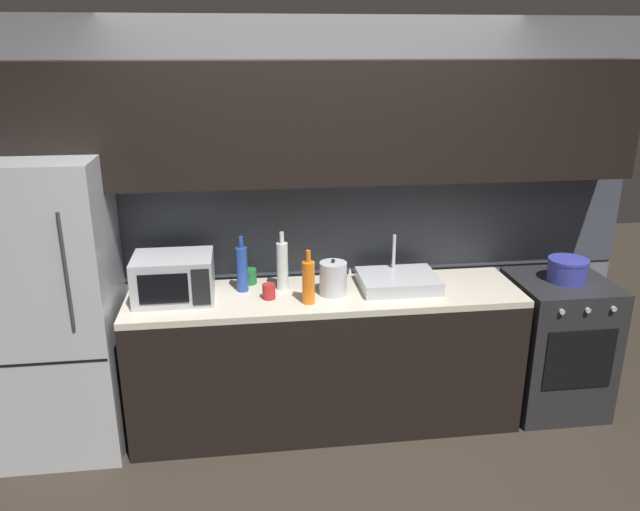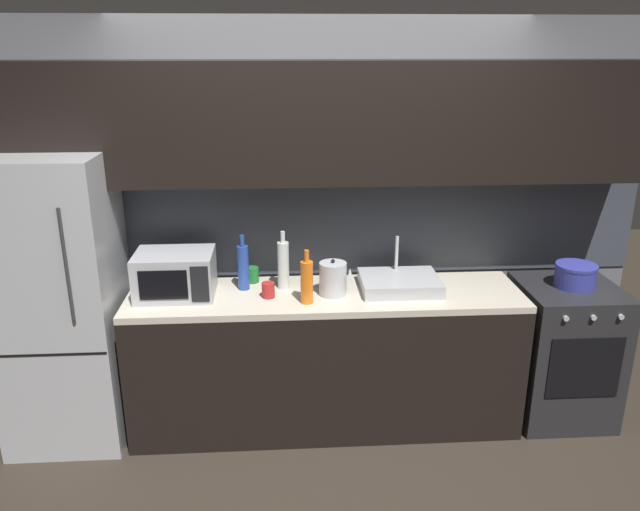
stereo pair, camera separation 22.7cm
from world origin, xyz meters
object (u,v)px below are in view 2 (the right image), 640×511
Objects in this scene: mug_red at (268,290)px; wine_bottle_clear at (283,264)px; refrigerator at (61,302)px; microwave at (175,274)px; mug_green at (252,275)px; wine_bottle_blue at (243,267)px; wine_bottle_orange at (307,281)px; kettle at (333,279)px; cooking_pot at (575,276)px; oven_range at (562,351)px.

wine_bottle_clear is at bearing 57.66° from mug_red.
refrigerator reaches higher than mug_red.
microwave is 1.26× the size of wine_bottle_clear.
microwave reaches higher than mug_green.
wine_bottle_blue is 0.25m from wine_bottle_clear.
mug_red is (-0.23, 0.09, -0.09)m from wine_bottle_orange.
kettle is at bearing 35.18° from wine_bottle_orange.
refrigerator is at bearing -178.45° from microwave.
wine_bottle_orange is at bearing -175.13° from cooking_pot.
mug_red is at bearing -178.57° from oven_range.
oven_range is 2.51m from microwave.
cooking_pot is at bearing -6.00° from mug_green.
cooking_pot reaches higher than mug_green.
microwave is 4.99× the size of mug_red.
wine_bottle_orange reaches higher than microwave.
cooking_pot is at bearing 0.00° from refrigerator.
wine_bottle_clear reaches higher than kettle.
kettle is 0.55m from mug_green.
mug_green is 1.05× the size of mug_red.
wine_bottle_orange reaches higher than oven_range.
kettle is (0.94, -0.05, -0.03)m from microwave.
microwave is at bearing 179.57° from cooking_pot.
refrigerator reaches higher than microwave.
wine_bottle_orange is 3.50× the size of mug_red.
mug_red is at bearing -2.25° from refrigerator.
wine_bottle_blue reaches higher than mug_red.
wine_bottle_orange is at bearing -175.13° from oven_range.
wine_bottle_orange is (-1.66, -0.14, 0.58)m from oven_range.
mug_green is at bearing 154.15° from kettle.
kettle is at bearing -12.97° from wine_bottle_blue.
kettle is at bearing -178.96° from oven_range.
oven_range is 2.78× the size of wine_bottle_orange.
refrigerator reaches higher than wine_bottle_clear.
kettle is at bearing -1.01° from refrigerator.
oven_range is (3.12, -0.00, -0.43)m from refrigerator.
kettle is 2.34× the size of mug_green.
cooking_pot is at bearing 1.46° from mug_red.
oven_range is at bearing -175.44° from cooking_pot.
wine_bottle_clear is at bearing 156.82° from kettle.
wine_bottle_blue reaches higher than kettle.
wine_bottle_clear reaches higher than oven_range.
kettle is (1.62, -0.03, 0.12)m from refrigerator.
refrigerator is 1.47m from wine_bottle_orange.
microwave is at bearing -172.94° from wine_bottle_clear.
refrigerator is 3.85× the size of microwave.
wine_bottle_clear reaches higher than microwave.
cooking_pot reaches higher than mug_red.
refrigerator is at bearing -175.76° from wine_bottle_clear.
kettle is 0.20m from wine_bottle_orange.
mug_red reaches higher than oven_range.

